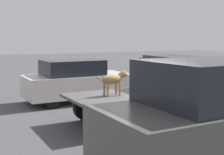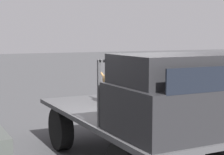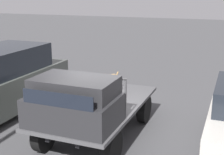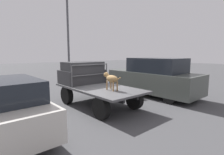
# 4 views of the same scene
# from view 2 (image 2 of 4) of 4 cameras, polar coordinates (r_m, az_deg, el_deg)

# --- Properties ---
(flatbed_truck) EXTENTS (4.19, 2.08, 0.87)m
(flatbed_truck) POSITION_cam_2_polar(r_m,az_deg,el_deg) (6.44, 3.51, -7.42)
(flatbed_truck) COLOR black
(flatbed_truck) RESTS_ON ground
(truck_cab) EXTENTS (1.35, 1.96, 1.05)m
(truck_cab) POSITION_cam_2_polar(r_m,az_deg,el_deg) (5.20, 11.05, -2.60)
(truck_cab) COLOR #28282B
(truck_cab) RESTS_ON flatbed_truck
(truck_headboard) EXTENTS (0.04, 1.96, 0.97)m
(truck_headboard) POSITION_cam_2_polar(r_m,az_deg,el_deg) (5.76, 6.71, -0.27)
(truck_headboard) COLOR #4C4C4F
(truck_headboard) RESTS_ON flatbed_truck
(dog) EXTENTS (1.00, 0.28, 0.73)m
(dog) POSITION_cam_2_polar(r_m,az_deg,el_deg) (7.04, 0.25, -0.46)
(dog) COLOR #9E7547
(dog) RESTS_ON flatbed_truck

